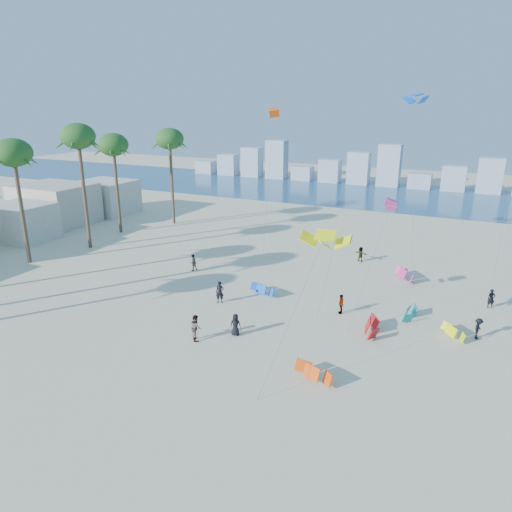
% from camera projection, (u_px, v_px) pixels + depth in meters
% --- Properties ---
extents(ground, '(220.00, 220.00, 0.00)m').
position_uv_depth(ground, '(88.00, 402.00, 26.98)').
color(ground, beige).
rests_on(ground, ground).
extents(ocean, '(220.00, 220.00, 0.00)m').
position_uv_depth(ocean, '(370.00, 194.00, 88.75)').
color(ocean, navy).
rests_on(ocean, ground).
extents(kitesurfer_near, '(0.82, 0.69, 1.91)m').
position_uv_depth(kitesurfer_near, '(220.00, 292.00, 40.07)').
color(kitesurfer_near, black).
rests_on(kitesurfer_near, ground).
extents(kitesurfer_mid, '(1.17, 1.18, 1.92)m').
position_uv_depth(kitesurfer_mid, '(196.00, 327.00, 33.77)').
color(kitesurfer_mid, gray).
rests_on(kitesurfer_mid, ground).
extents(kitesurfers_far, '(28.23, 21.67, 1.70)m').
position_uv_depth(kitesurfers_far, '(334.00, 287.00, 41.62)').
color(kitesurfers_far, black).
rests_on(kitesurfers_far, ground).
extents(grounded_kites, '(18.58, 23.00, 0.99)m').
position_uv_depth(grounded_kites, '(365.00, 312.00, 37.44)').
color(grounded_kites, blue).
rests_on(grounded_kites, ground).
extents(flying_kites, '(35.84, 33.95, 18.54)m').
position_uv_depth(flying_kites, '(445.00, 155.00, 38.45)').
color(flying_kites, '#F2F50C').
rests_on(flying_kites, ground).
extents(palm_row, '(7.74, 44.80, 14.23)m').
position_uv_depth(palm_row, '(30.00, 156.00, 46.23)').
color(palm_row, brown).
rests_on(palm_row, ground).
extents(beachfront_buildings, '(11.50, 43.00, 6.00)m').
position_uv_depth(beachfront_buildings, '(3.00, 219.00, 57.83)').
color(beachfront_buildings, beige).
rests_on(beachfront_buildings, ground).
extents(distant_skyline, '(85.00, 3.00, 8.40)m').
position_uv_depth(distant_skyline, '(376.00, 170.00, 96.86)').
color(distant_skyline, '#9EADBF').
rests_on(distant_skyline, ground).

